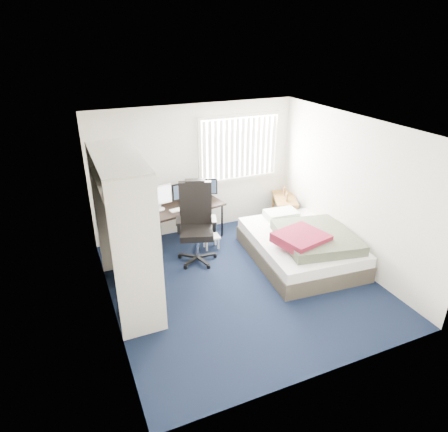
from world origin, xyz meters
name	(u,v)px	position (x,y,z in m)	size (l,w,h in m)	color
ground	(241,282)	(0.00, 0.00, 0.00)	(4.20, 4.20, 0.00)	black
room_shell	(243,195)	(0.00, 0.00, 1.51)	(4.20, 4.20, 4.20)	silver
window_assembly	(239,148)	(0.90, 2.04, 1.60)	(1.72, 0.09, 1.32)	white
closet	(125,217)	(-1.67, 0.27, 1.35)	(0.64, 1.84, 2.22)	beige
desk	(184,204)	(-0.36, 1.76, 0.74)	(1.53, 0.93, 1.17)	black
office_chair	(196,230)	(-0.40, 1.00, 0.54)	(0.84, 0.84, 1.41)	black
footstool	(211,239)	(-0.04, 1.23, 0.19)	(0.32, 0.26, 0.25)	white
nightstand	(285,200)	(1.75, 1.62, 0.52)	(0.71, 0.95, 0.76)	brown
bed	(302,245)	(1.26, 0.21, 0.29)	(1.76, 2.24, 0.69)	#3B342A
pine_box	(141,304)	(-1.65, -0.14, 0.15)	(0.41, 0.31, 0.31)	tan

